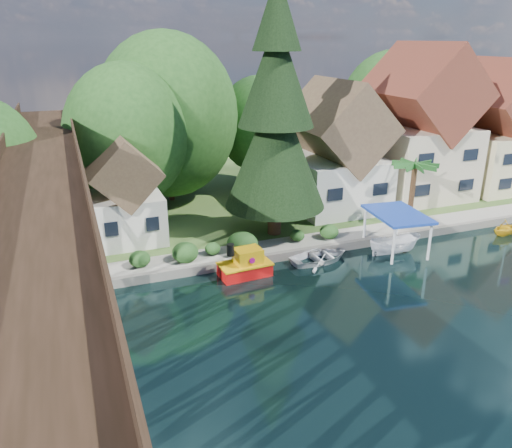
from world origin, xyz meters
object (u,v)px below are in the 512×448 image
(palm_tree, at_px, (415,167))
(boat_white_a, at_px, (320,255))
(house_right, at_px, (497,134))
(boat_yellow, at_px, (506,227))
(tugboat, at_px, (245,265))
(trestle_bridge, at_px, (48,230))
(shed, at_px, (126,197))
(house_left, at_px, (335,155))
(conifer, at_px, (276,117))
(house_center, at_px, (419,133))
(boat_canopy, at_px, (395,237))

(palm_tree, relative_size, boat_white_a, 1.18)
(house_right, xyz_separation_m, boat_yellow, (-7.97, -9.91, -5.09))
(boat_white_a, bearing_deg, tugboat, 87.61)
(trestle_bridge, relative_size, tugboat, 12.60)
(house_right, bearing_deg, trestle_bridge, -165.21)
(house_right, bearing_deg, shed, -177.61)
(trestle_bridge, distance_m, house_left, 25.42)
(conifer, bearing_deg, palm_tree, -5.75)
(house_right, bearing_deg, house_center, 176.82)
(boat_canopy, bearing_deg, shed, 154.49)
(house_left, distance_m, tugboat, 15.53)
(trestle_bridge, distance_m, conifer, 17.41)
(boat_canopy, xyz_separation_m, boat_yellow, (10.47, -0.02, -0.65))
(palm_tree, xyz_separation_m, boat_white_a, (-10.28, -3.76, -4.52))
(trestle_bridge, relative_size, boat_yellow, 16.87)
(trestle_bridge, xyz_separation_m, shed, (5.00, 9.33, -1.52))
(trestle_bridge, bearing_deg, house_left, 25.21)
(tugboat, xyz_separation_m, boat_yellow, (21.65, -0.58, -0.04))
(shed, bearing_deg, boat_canopy, -25.51)
(house_left, distance_m, house_right, 18.01)
(house_center, distance_m, house_right, 9.04)
(house_left, relative_size, shed, 1.40)
(house_center, bearing_deg, boat_white_a, -147.32)
(shed, distance_m, boat_yellow, 29.43)
(house_center, xyz_separation_m, conifer, (-16.41, -4.71, 2.94))
(palm_tree, height_order, boat_canopy, palm_tree)
(boat_white_a, xyz_separation_m, boat_canopy, (5.60, -0.74, 0.89))
(trestle_bridge, distance_m, tugboat, 12.38)
(trestle_bridge, height_order, tugboat, trestle_bridge)
(house_center, distance_m, boat_white_a, 18.83)
(house_right, height_order, conifer, conifer)
(tugboat, bearing_deg, shed, 129.24)
(house_center, xyz_separation_m, tugboat, (-20.61, -9.83, -5.68))
(boat_canopy, relative_size, boat_yellow, 1.98)
(house_center, distance_m, palm_tree, 7.70)
(house_left, xyz_separation_m, house_center, (9.00, 0.50, 1.28))
(tugboat, xyz_separation_m, boat_white_a, (5.58, 0.19, -0.29))
(palm_tree, bearing_deg, conifer, 174.25)
(trestle_bridge, xyz_separation_m, palm_tree, (27.25, 5.45, -0.38))
(tugboat, height_order, boat_white_a, tugboat)
(boat_white_a, distance_m, boat_yellow, 16.08)
(trestle_bridge, distance_m, boat_yellow, 33.37)
(house_right, bearing_deg, boat_white_a, -159.18)
(house_left, xyz_separation_m, conifer, (-7.41, -4.21, 4.22))
(house_center, bearing_deg, tugboat, -154.51)
(shed, relative_size, boat_white_a, 1.81)
(palm_tree, bearing_deg, tugboat, -166.04)
(trestle_bridge, distance_m, house_right, 42.41)
(boat_canopy, bearing_deg, tugboat, 177.13)
(house_right, relative_size, tugboat, 3.55)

